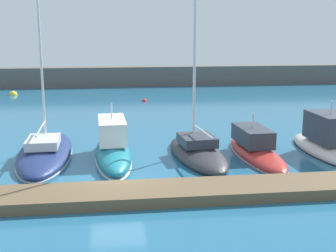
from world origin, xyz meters
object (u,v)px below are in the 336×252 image
(motorboat_teal_fourth, at_px, (113,147))
(motorboat_ivory_seventh, at_px, (328,143))
(sailboat_charcoal_fifth, at_px, (197,152))
(motorboat_red_sixth, at_px, (255,149))
(sailboat_navy_third, at_px, (45,151))
(mooring_buoy_yellow, at_px, (13,95))
(mooring_buoy_red, at_px, (144,101))

(motorboat_teal_fourth, height_order, motorboat_ivory_seventh, motorboat_ivory_seventh)
(sailboat_charcoal_fifth, bearing_deg, motorboat_teal_fourth, 80.20)
(motorboat_teal_fourth, xyz_separation_m, motorboat_red_sixth, (7.80, -0.57, -0.21))
(motorboat_teal_fourth, height_order, sailboat_charcoal_fifth, sailboat_charcoal_fifth)
(motorboat_teal_fourth, relative_size, motorboat_ivory_seventh, 1.00)
(sailboat_navy_third, relative_size, mooring_buoy_yellow, 22.91)
(motorboat_teal_fourth, xyz_separation_m, mooring_buoy_red, (3.16, 19.31, -0.62))
(mooring_buoy_yellow, bearing_deg, sailboat_charcoal_fifth, -59.91)
(sailboat_charcoal_fifth, relative_size, motorboat_ivory_seventh, 1.59)
(mooring_buoy_red, bearing_deg, sailboat_charcoal_fifth, -85.85)
(mooring_buoy_red, bearing_deg, motorboat_ivory_seventh, -65.76)
(motorboat_ivory_seventh, bearing_deg, motorboat_teal_fourth, 85.63)
(motorboat_teal_fourth, bearing_deg, motorboat_ivory_seventh, -94.32)
(motorboat_red_sixth, height_order, motorboat_ivory_seventh, motorboat_ivory_seventh)
(motorboat_teal_fourth, distance_m, mooring_buoy_red, 19.57)
(mooring_buoy_yellow, relative_size, mooring_buoy_red, 1.65)
(motorboat_red_sixth, height_order, mooring_buoy_yellow, motorboat_red_sixth)
(mooring_buoy_yellow, xyz_separation_m, mooring_buoy_red, (13.53, -6.17, 0.00))
(motorboat_ivory_seventh, bearing_deg, sailboat_charcoal_fifth, 86.81)
(sailboat_navy_third, xyz_separation_m, mooring_buoy_yellow, (-6.66, 24.56, -0.31))
(sailboat_charcoal_fifth, relative_size, mooring_buoy_red, 22.24)
(sailboat_navy_third, distance_m, mooring_buoy_yellow, 25.45)
(sailboat_navy_third, xyz_separation_m, motorboat_teal_fourth, (3.71, -0.92, 0.31))
(motorboat_red_sixth, bearing_deg, sailboat_charcoal_fifth, 83.39)
(sailboat_charcoal_fifth, bearing_deg, motorboat_red_sixth, -99.84)
(motorboat_red_sixth, bearing_deg, mooring_buoy_red, 10.69)
(motorboat_ivory_seventh, relative_size, mooring_buoy_yellow, 8.48)
(motorboat_teal_fourth, height_order, motorboat_red_sixth, motorboat_teal_fourth)
(sailboat_navy_third, bearing_deg, motorboat_teal_fourth, -105.16)
(motorboat_ivory_seventh, bearing_deg, motorboat_red_sixth, 89.16)
(sailboat_navy_third, relative_size, motorboat_teal_fourth, 2.70)
(sailboat_charcoal_fifth, bearing_deg, mooring_buoy_yellow, 24.42)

